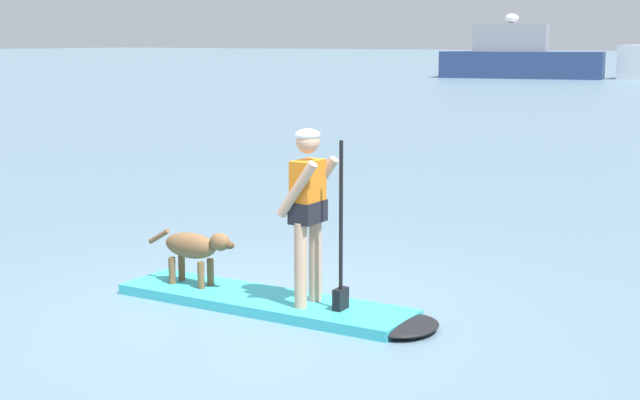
# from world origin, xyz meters

# --- Properties ---
(ground_plane) EXTENTS (400.00, 400.00, 0.00)m
(ground_plane) POSITION_xyz_m (0.00, 0.00, 0.00)
(ground_plane) COLOR slate
(paddleboard) EXTENTS (3.34, 0.89, 0.10)m
(paddleboard) POSITION_xyz_m (0.23, 0.01, 0.05)
(paddleboard) COLOR #33B2BF
(paddleboard) RESTS_ON ground_plane
(person_paddler) EXTENTS (0.61, 0.49, 1.65)m
(person_paddler) POSITION_xyz_m (0.52, 0.02, 1.05)
(person_paddler) COLOR tan
(person_paddler) RESTS_ON paddleboard
(dog) EXTENTS (1.08, 0.25, 0.57)m
(dog) POSITION_xyz_m (-0.83, -0.04, 0.49)
(dog) COLOR brown
(dog) RESTS_ON paddleboard
(moored_boat_far_port) EXTENTS (10.88, 5.38, 4.20)m
(moored_boat_far_port) POSITION_xyz_m (-17.58, 52.04, 1.35)
(moored_boat_far_port) COLOR navy
(moored_boat_far_port) RESTS_ON ground_plane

